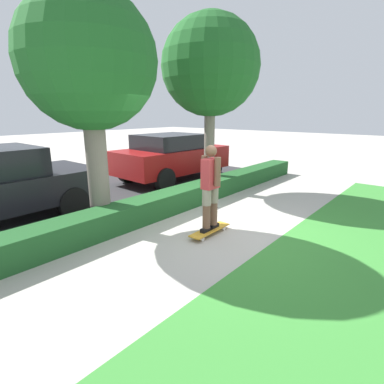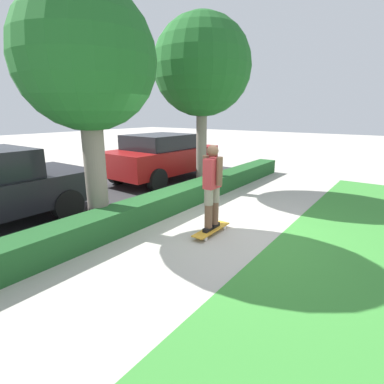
% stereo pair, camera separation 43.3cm
% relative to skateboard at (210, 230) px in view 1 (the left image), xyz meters
% --- Properties ---
extents(ground_plane, '(60.00, 60.00, 0.00)m').
position_rel_skateboard_xyz_m(ground_plane, '(0.17, -0.08, -0.08)').
color(ground_plane, '#ADA89E').
extents(street_asphalt, '(12.48, 5.00, 0.01)m').
position_rel_skateboard_xyz_m(street_asphalt, '(0.17, 4.12, -0.07)').
color(street_asphalt, '#2D2D30').
rests_on(street_asphalt, ground_plane).
extents(hedge_row, '(12.48, 0.60, 0.47)m').
position_rel_skateboard_xyz_m(hedge_row, '(0.17, 1.52, 0.16)').
color(hedge_row, '#1E5123').
rests_on(hedge_row, ground_plane).
extents(skateboard, '(0.98, 0.24, 0.10)m').
position_rel_skateboard_xyz_m(skateboard, '(0.00, 0.00, 0.00)').
color(skateboard, gold).
rests_on(skateboard, ground_plane).
extents(skater_person, '(0.48, 0.40, 1.57)m').
position_rel_skateboard_xyz_m(skater_person, '(0.00, 0.00, 0.85)').
color(skater_person, black).
rests_on(skater_person, skateboard).
extents(tree_near, '(2.44, 2.44, 4.32)m').
position_rel_skateboard_xyz_m(tree_near, '(-1.05, 1.94, 2.97)').
color(tree_near, '#70665B').
rests_on(tree_near, ground_plane).
extents(tree_mid, '(2.61, 2.61, 4.71)m').
position_rel_skateboard_xyz_m(tree_mid, '(2.59, 2.00, 3.30)').
color(tree_mid, '#70665B').
rests_on(tree_mid, ground_plane).
extents(parked_car_middle, '(3.91, 2.01, 1.53)m').
position_rel_skateboard_xyz_m(parked_car_middle, '(2.88, 3.78, 0.73)').
color(parked_car_middle, maroon).
rests_on(parked_car_middle, ground_plane).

